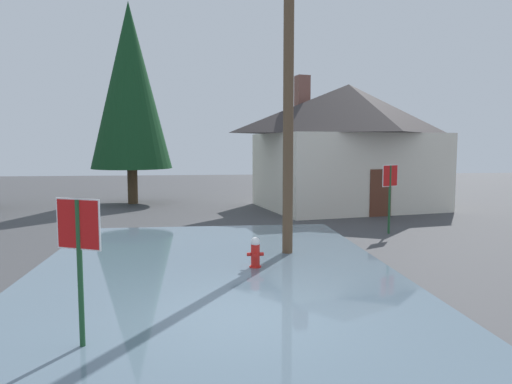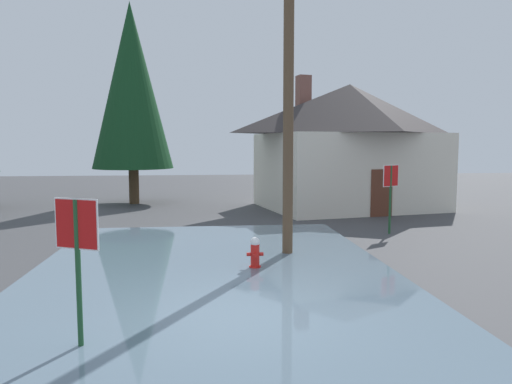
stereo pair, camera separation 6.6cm
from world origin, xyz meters
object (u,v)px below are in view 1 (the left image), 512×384
fire_hydrant (255,254)px  pine_tree_tall_left (130,86)px  stop_sign_far (390,185)px  house (348,144)px  stop_sign_near (79,243)px  utility_pole (288,83)px

fire_hydrant → pine_tree_tall_left: bearing=109.2°
fire_hydrant → pine_tree_tall_left: (-4.81, 13.78, 5.56)m
fire_hydrant → pine_tree_tall_left: pine_tree_tall_left is taller
stop_sign_far → house: size_ratio=0.25×
stop_sign_near → stop_sign_far: stop_sign_far is taller
house → stop_sign_far: bearing=-94.9°
stop_sign_near → fire_hydrant: size_ratio=2.80×
pine_tree_tall_left → stop_sign_near: bearing=-84.4°
utility_pole → fire_hydrant: bearing=-125.7°
pine_tree_tall_left → utility_pole: bearing=-64.6°
stop_sign_near → fire_hydrant: bearing=54.5°
utility_pole → pine_tree_tall_left: (-5.86, 12.32, 1.29)m
fire_hydrant → utility_pole: bearing=54.3°
stop_sign_near → house: bearing=60.3°
fire_hydrant → house: house is taller
fire_hydrant → stop_sign_far: 6.73m
stop_sign_near → house: 17.56m
utility_pole → stop_sign_far: utility_pole is taller
stop_sign_far → house: (0.57, 6.69, 1.36)m
stop_sign_near → pine_tree_tall_left: pine_tree_tall_left is taller
stop_sign_near → stop_sign_far: (8.11, 8.51, 0.06)m
stop_sign_far → utility_pole: bearing=-145.2°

